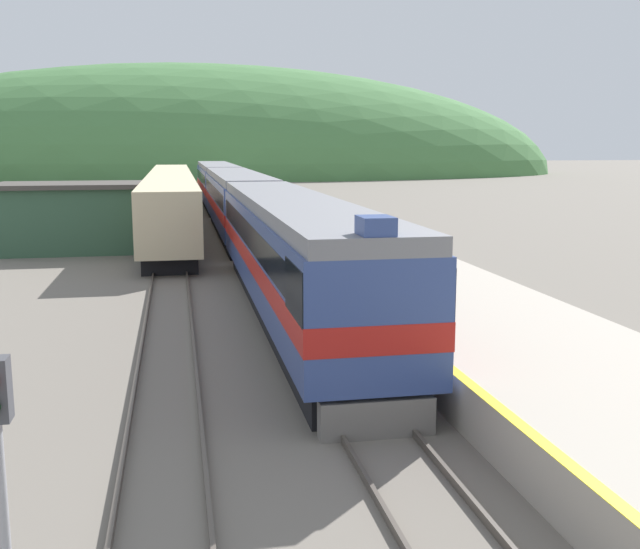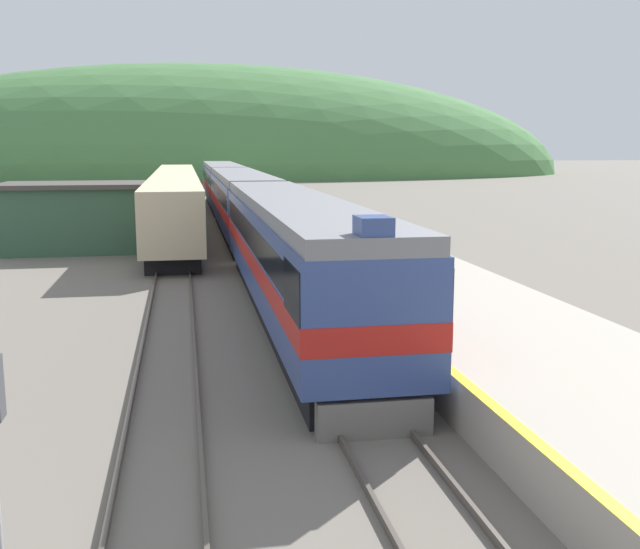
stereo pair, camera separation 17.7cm
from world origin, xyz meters
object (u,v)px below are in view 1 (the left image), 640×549
carriage_third (217,184)px  siding_train (171,199)px  express_train_lead_car (294,253)px  carriage_second (237,202)px

carriage_third → siding_train: carriage_third is taller
express_train_lead_car → siding_train: 29.93m
express_train_lead_car → siding_train: (-4.08, 29.65, -0.25)m
carriage_second → siding_train: size_ratio=0.49×
express_train_lead_car → carriage_second: (0.00, 22.66, -0.01)m
express_train_lead_car → siding_train: express_train_lead_car is taller
express_train_lead_car → carriage_third: (0.00, 44.86, -0.01)m
carriage_second → siding_train: (-4.08, 6.99, -0.24)m
carriage_third → siding_train: bearing=-105.0°
express_train_lead_car → carriage_second: express_train_lead_car is taller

